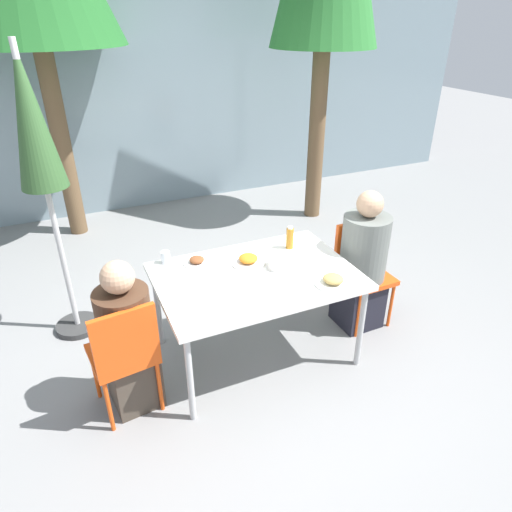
% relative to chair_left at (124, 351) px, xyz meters
% --- Properties ---
extents(ground_plane, '(24.00, 24.00, 0.00)m').
position_rel_chair_left_xyz_m(ground_plane, '(1.01, 0.21, -0.52)').
color(ground_plane, gray).
extents(building_facade, '(10.00, 0.20, 3.00)m').
position_rel_chair_left_xyz_m(building_facade, '(1.01, 3.81, 0.98)').
color(building_facade, gray).
rests_on(building_facade, ground).
extents(dining_table, '(1.44, 1.00, 0.73)m').
position_rel_chair_left_xyz_m(dining_table, '(1.01, 0.21, 0.16)').
color(dining_table, white).
rests_on(dining_table, ground).
extents(chair_left, '(0.45, 0.45, 0.88)m').
position_rel_chair_left_xyz_m(chair_left, '(0.00, 0.00, 0.00)').
color(chair_left, '#E54C14').
rests_on(chair_left, ground).
extents(person_left, '(0.35, 0.35, 1.11)m').
position_rel_chair_left_xyz_m(person_left, '(0.04, 0.09, 0.00)').
color(person_left, '#473D33').
rests_on(person_left, ground).
extents(chair_right, '(0.41, 0.41, 0.88)m').
position_rel_chair_left_xyz_m(chair_right, '(2.02, 0.31, 0.00)').
color(chair_right, '#E54C14').
rests_on(chair_right, ground).
extents(person_right, '(0.38, 0.38, 1.22)m').
position_rel_chair_left_xyz_m(person_right, '(1.98, 0.23, 0.05)').
color(person_right, black).
rests_on(person_right, ground).
extents(closed_umbrella, '(0.36, 0.36, 2.28)m').
position_rel_chair_left_xyz_m(closed_umbrella, '(-0.26, 1.13, 1.14)').
color(closed_umbrella, '#333333').
rests_on(closed_umbrella, ground).
extents(plate_0, '(0.26, 0.26, 0.07)m').
position_rel_chair_left_xyz_m(plate_0, '(1.02, 0.38, 0.24)').
color(plate_0, white).
rests_on(plate_0, dining_table).
extents(plate_1, '(0.26, 0.26, 0.07)m').
position_rel_chair_left_xyz_m(plate_1, '(1.44, -0.14, 0.24)').
color(plate_1, white).
rests_on(plate_1, dining_table).
extents(plate_2, '(0.20, 0.20, 0.06)m').
position_rel_chair_left_xyz_m(plate_2, '(0.66, 0.53, 0.23)').
color(plate_2, white).
rests_on(plate_2, dining_table).
extents(bottle, '(0.06, 0.06, 0.19)m').
position_rel_chair_left_xyz_m(bottle, '(1.42, 0.48, 0.30)').
color(bottle, '#B7751E').
rests_on(bottle, dining_table).
extents(drinking_cup, '(0.07, 0.07, 0.10)m').
position_rel_chair_left_xyz_m(drinking_cup, '(0.45, 0.64, 0.26)').
color(drinking_cup, silver).
rests_on(drinking_cup, dining_table).
extents(salad_bowl, '(0.19, 0.19, 0.06)m').
position_rel_chair_left_xyz_m(salad_bowl, '(1.21, 0.23, 0.24)').
color(salad_bowl, white).
rests_on(salad_bowl, dining_table).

